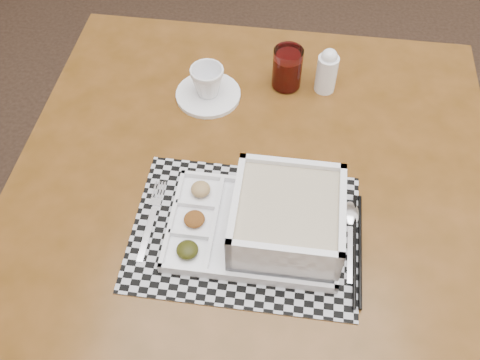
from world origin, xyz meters
name	(u,v)px	position (x,y,z in m)	size (l,w,h in m)	color
floor	(469,357)	(0.00, 0.00, 0.00)	(5.00, 5.00, 0.00)	black
dining_table	(252,201)	(-0.67, 0.05, 0.67)	(1.04, 1.04, 0.74)	#4A2D0D
placemat	(245,232)	(-0.68, -0.08, 0.75)	(0.43, 0.31, 0.00)	#B4B5BD
serving_tray	(279,221)	(-0.62, -0.07, 0.79)	(0.33, 0.23, 0.10)	white
fork	(151,218)	(-0.86, -0.06, 0.75)	(0.02, 0.19, 0.00)	silver
spoon	(351,219)	(-0.48, -0.03, 0.75)	(0.04, 0.18, 0.01)	silver
chopsticks	(357,249)	(-0.47, -0.10, 0.75)	(0.03, 0.24, 0.01)	black
saucer	(208,95)	(-0.80, 0.28, 0.75)	(0.15, 0.15, 0.01)	white
cup	(207,81)	(-0.80, 0.28, 0.79)	(0.08, 0.08, 0.07)	white
juice_glass	(287,70)	(-0.62, 0.34, 0.79)	(0.07, 0.07, 0.10)	white
creamer_bottle	(327,71)	(-0.53, 0.33, 0.80)	(0.05, 0.05, 0.11)	white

